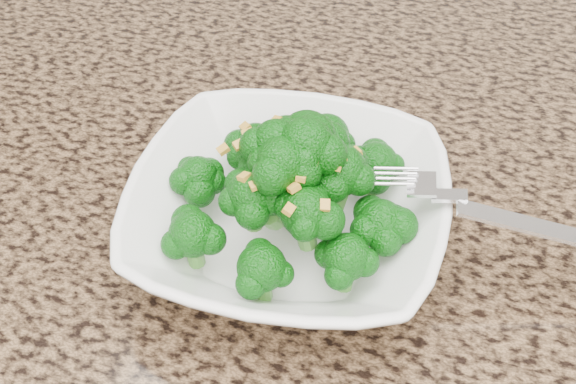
% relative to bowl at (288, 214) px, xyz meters
% --- Properties ---
extents(granite_counter, '(1.64, 1.04, 0.03)m').
position_rel_bowl_xyz_m(granite_counter, '(0.04, -0.04, -0.04)').
color(granite_counter, brown).
rests_on(granite_counter, cabinet).
extents(bowl, '(0.25, 0.25, 0.06)m').
position_rel_bowl_xyz_m(bowl, '(0.00, 0.00, 0.00)').
color(bowl, white).
rests_on(bowl, granite_counter).
extents(broccoli_pile, '(0.20, 0.20, 0.07)m').
position_rel_bowl_xyz_m(broccoli_pile, '(0.00, 0.00, 0.06)').
color(broccoli_pile, '#0A570A').
rests_on(broccoli_pile, bowl).
extents(garlic_topping, '(0.12, 0.12, 0.01)m').
position_rel_bowl_xyz_m(garlic_topping, '(0.00, 0.00, 0.10)').
color(garlic_topping, gold).
rests_on(garlic_topping, broccoli_pile).
extents(fork, '(0.20, 0.06, 0.01)m').
position_rel_bowl_xyz_m(fork, '(0.11, 0.02, 0.03)').
color(fork, silver).
rests_on(fork, bowl).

